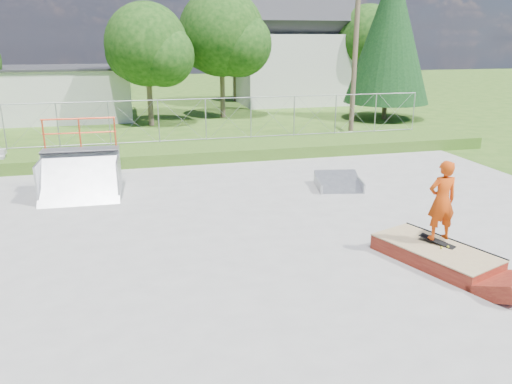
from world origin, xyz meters
TOP-DOWN VIEW (x-y plane):
  - ground at (0.00, 0.00)m, footprint 120.00×120.00m
  - concrete_pad at (0.00, 0.00)m, footprint 20.00×16.00m
  - grass_berm at (0.00, 9.50)m, footprint 24.00×3.00m
  - grind_box at (3.12, -2.01)m, footprint 2.10×2.91m
  - quarter_pipe at (-4.77, 4.81)m, footprint 2.40×2.05m
  - flat_bank_ramp at (3.33, 3.77)m, footprint 1.69×1.76m
  - skateboard at (3.25, -1.86)m, footprint 0.61×0.79m
  - skater at (3.25, -1.86)m, footprint 0.66×0.45m
  - chain_link_fence at (0.00, 10.50)m, footprint 20.00×0.06m
  - utility_building_flat at (-8.00, 22.00)m, footprint 10.00×6.00m
  - gable_house at (9.00, 26.00)m, footprint 8.40×6.08m
  - utility_pole at (7.50, 12.00)m, footprint 0.24×0.24m
  - tree_left_near at (-1.75, 17.83)m, footprint 4.76×4.48m
  - tree_center at (2.78, 19.81)m, footprint 5.44×5.12m
  - tree_right_far at (14.27, 23.82)m, footprint 5.10×4.80m
  - tree_back_mid at (5.21, 27.86)m, footprint 4.08×3.84m
  - conifer_tree at (12.00, 17.00)m, footprint 5.04×5.04m

SIDE VIEW (x-z plane):
  - ground at x=0.00m, z-range 0.00..0.00m
  - concrete_pad at x=0.00m, z-range 0.00..0.04m
  - grind_box at x=3.12m, z-range 0.00..0.39m
  - flat_bank_ramp at x=3.33m, z-range 0.00..0.43m
  - grass_berm at x=0.00m, z-range 0.00..0.50m
  - skateboard at x=3.25m, z-range 0.37..0.50m
  - quarter_pipe at x=-4.77m, z-range 0.00..2.34m
  - skater at x=3.25m, z-range 0.44..2.21m
  - chain_link_fence at x=0.00m, z-range 0.50..2.30m
  - utility_building_flat at x=-8.00m, z-range 0.00..3.00m
  - tree_back_mid at x=5.21m, z-range 0.78..6.48m
  - gable_house at x=9.00m, z-range -0.63..8.31m
  - utility_pole at x=7.50m, z-range 0.00..8.00m
  - tree_left_near at x=-1.75m, z-range 0.91..7.56m
  - tree_right_far at x=14.27m, z-range 0.98..8.10m
  - tree_center at x=2.78m, z-range 1.05..8.65m
  - conifer_tree at x=12.00m, z-range 0.50..9.60m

